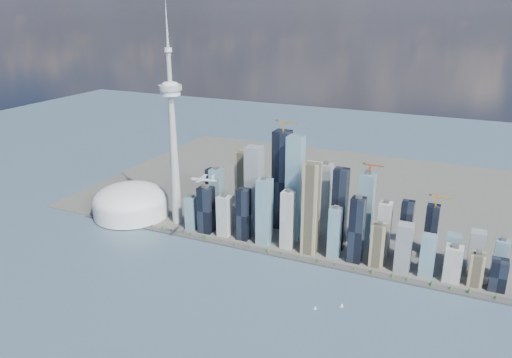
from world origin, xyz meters
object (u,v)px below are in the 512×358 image
at_px(dome_stadium, 131,202).
at_px(sailboat_east, 315,308).
at_px(sailboat_west, 342,306).
at_px(needle_tower, 173,136).
at_px(airplane, 203,179).

distance_m(dome_stadium, sailboat_east, 634.05).
bearing_deg(sailboat_west, sailboat_east, -171.75).
height_order(dome_stadium, sailboat_east, dome_stadium).
relative_size(sailboat_west, sailboat_east, 1.12).
distance_m(sailboat_west, sailboat_east, 51.86).
height_order(needle_tower, airplane, needle_tower).
distance_m(dome_stadium, airplane, 370.04).
bearing_deg(sailboat_west, dome_stadium, 139.20).
height_order(needle_tower, dome_stadium, needle_tower).
relative_size(dome_stadium, sailboat_west, 20.00).
distance_m(needle_tower, dome_stadium, 241.40).
bearing_deg(sailboat_east, needle_tower, 130.58).
bearing_deg(sailboat_west, airplane, 146.06).
relative_size(dome_stadium, airplane, 3.33).
relative_size(dome_stadium, sailboat_east, 22.30).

